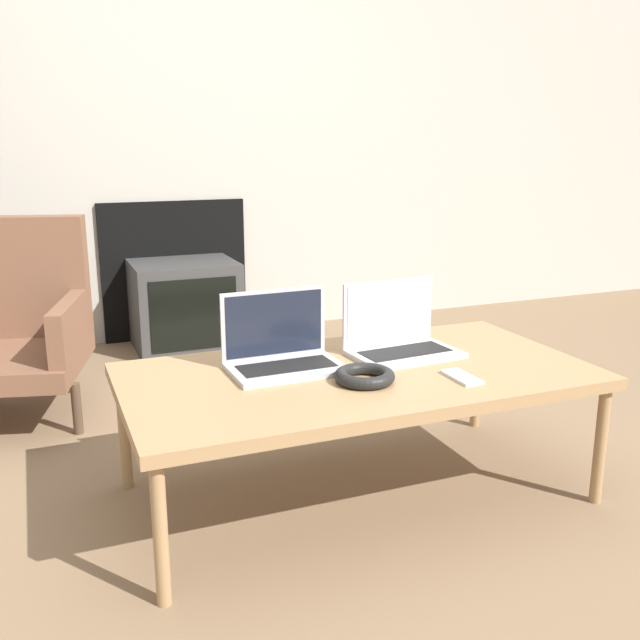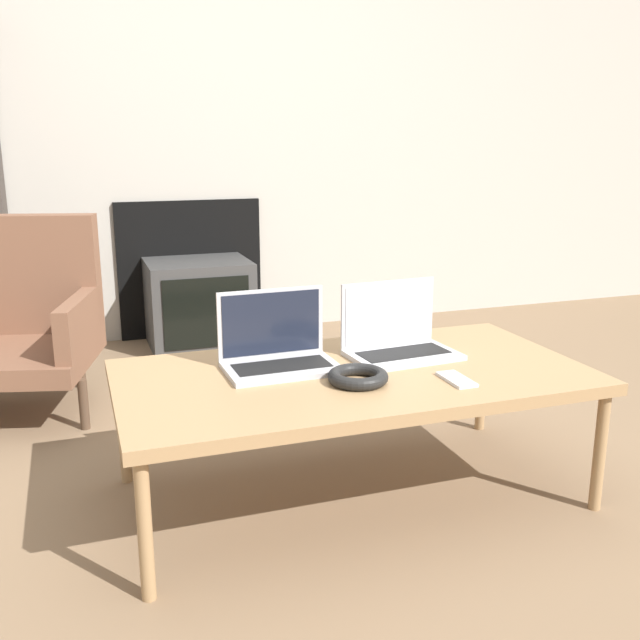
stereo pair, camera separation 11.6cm
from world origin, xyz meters
name	(u,v)px [view 1 (the left image)]	position (x,y,z in m)	size (l,w,h in m)	color
ground_plane	(373,511)	(0.00, 0.00, 0.00)	(14.00, 14.00, 0.00)	#7A6047
wall_back	(193,99)	(0.00, 2.20, 1.29)	(7.00, 0.08, 2.60)	#ADA89E
table	(358,379)	(0.00, 0.12, 0.38)	(1.39, 0.73, 0.41)	#9E7A51
laptop_left	(282,351)	(-0.20, 0.23, 0.46)	(0.34, 0.23, 0.23)	#B2B2B7
laptop_right	(399,338)	(0.20, 0.23, 0.46)	(0.35, 0.24, 0.23)	#B2B2B7
headphones	(365,376)	(-0.03, 0.02, 0.42)	(0.17, 0.17, 0.04)	black
phone	(462,377)	(0.25, -0.06, 0.41)	(0.06, 0.14, 0.01)	silver
tv	(185,305)	(-0.15, 1.93, 0.23)	(0.53, 0.45, 0.46)	#383838
armchair	(6,320)	(-0.99, 1.29, 0.38)	(0.73, 0.73, 0.78)	brown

